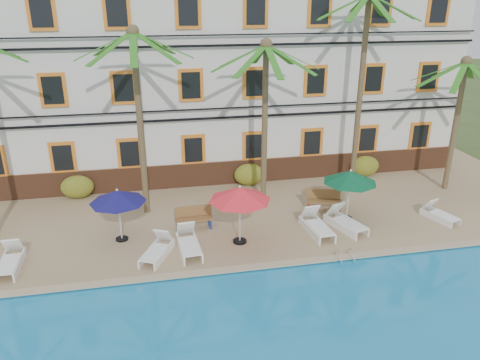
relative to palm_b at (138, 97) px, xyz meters
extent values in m
plane|color=#384C23|center=(3.87, -4.40, -5.31)|extent=(100.00, 100.00, 0.00)
cube|color=tan|center=(3.87, 0.60, -5.18)|extent=(30.00, 12.00, 0.25)
cube|color=tan|center=(3.87, -5.30, -5.03)|extent=(30.00, 0.35, 0.06)
cube|color=silver|center=(3.87, 5.60, -0.06)|extent=(25.00, 6.00, 10.00)
cube|color=brown|center=(3.87, 2.54, -4.46)|extent=(25.00, 0.12, 1.20)
cube|color=orange|center=(-3.63, 2.55, -3.16)|extent=(1.15, 0.10, 1.50)
cube|color=black|center=(-3.63, 2.50, -3.16)|extent=(0.85, 0.04, 1.20)
cube|color=orange|center=(-0.63, 2.55, -3.16)|extent=(1.15, 0.10, 1.50)
cube|color=black|center=(-0.63, 2.50, -3.16)|extent=(0.85, 0.04, 1.20)
cube|color=orange|center=(2.37, 2.55, -3.16)|extent=(1.15, 0.10, 1.50)
cube|color=black|center=(2.37, 2.50, -3.16)|extent=(0.85, 0.04, 1.20)
cube|color=orange|center=(5.37, 2.55, -3.16)|extent=(1.15, 0.10, 1.50)
cube|color=black|center=(5.37, 2.50, -3.16)|extent=(0.85, 0.04, 1.20)
cube|color=orange|center=(8.37, 2.55, -3.16)|extent=(1.15, 0.10, 1.50)
cube|color=black|center=(8.37, 2.50, -3.16)|extent=(0.85, 0.04, 1.20)
cube|color=orange|center=(11.37, 2.55, -3.16)|extent=(1.15, 0.10, 1.50)
cube|color=black|center=(11.37, 2.50, -3.16)|extent=(0.85, 0.04, 1.20)
cube|color=orange|center=(14.37, 2.55, -3.16)|extent=(1.15, 0.10, 1.50)
cube|color=black|center=(14.37, 2.50, -3.16)|extent=(0.85, 0.04, 1.20)
cube|color=orange|center=(-3.63, 2.55, -0.06)|extent=(1.15, 0.10, 1.50)
cube|color=black|center=(-3.63, 2.50, -0.06)|extent=(0.85, 0.04, 1.20)
cube|color=orange|center=(-0.63, 2.55, -0.06)|extent=(1.15, 0.10, 1.50)
cube|color=black|center=(-0.63, 2.50, -0.06)|extent=(0.85, 0.04, 1.20)
cube|color=orange|center=(2.37, 2.55, -0.06)|extent=(1.15, 0.10, 1.50)
cube|color=black|center=(2.37, 2.50, -0.06)|extent=(0.85, 0.04, 1.20)
cube|color=orange|center=(5.37, 2.55, -0.06)|extent=(1.15, 0.10, 1.50)
cube|color=black|center=(5.37, 2.50, -0.06)|extent=(0.85, 0.04, 1.20)
cube|color=orange|center=(8.37, 2.55, -0.06)|extent=(1.15, 0.10, 1.50)
cube|color=black|center=(8.37, 2.50, -0.06)|extent=(0.85, 0.04, 1.20)
cube|color=orange|center=(11.37, 2.55, -0.06)|extent=(1.15, 0.10, 1.50)
cube|color=black|center=(11.37, 2.50, -0.06)|extent=(0.85, 0.04, 1.20)
cube|color=orange|center=(14.37, 2.55, -0.06)|extent=(1.15, 0.10, 1.50)
cube|color=black|center=(14.37, 2.50, -0.06)|extent=(0.85, 0.04, 1.20)
cube|color=orange|center=(-3.63, 2.55, 3.14)|extent=(1.15, 0.10, 1.50)
cube|color=black|center=(-3.63, 2.50, 3.14)|extent=(0.85, 0.04, 1.20)
cube|color=orange|center=(-0.63, 2.55, 3.14)|extent=(1.15, 0.10, 1.50)
cube|color=black|center=(-0.63, 2.50, 3.14)|extent=(0.85, 0.04, 1.20)
cube|color=orange|center=(2.37, 2.55, 3.14)|extent=(1.15, 0.10, 1.50)
cube|color=black|center=(2.37, 2.50, 3.14)|extent=(0.85, 0.04, 1.20)
cube|color=orange|center=(5.37, 2.55, 3.14)|extent=(1.15, 0.10, 1.50)
cube|color=black|center=(5.37, 2.50, 3.14)|extent=(0.85, 0.04, 1.20)
cube|color=orange|center=(8.37, 2.55, 3.14)|extent=(1.15, 0.10, 1.50)
cube|color=black|center=(8.37, 2.50, 3.14)|extent=(0.85, 0.04, 1.20)
cube|color=orange|center=(11.37, 2.55, 3.14)|extent=(1.15, 0.10, 1.50)
cube|color=black|center=(11.37, 2.50, 3.14)|extent=(0.85, 0.04, 1.20)
cube|color=orange|center=(14.37, 2.55, 3.14)|extent=(1.15, 0.10, 1.50)
cube|color=black|center=(14.37, 2.50, 3.14)|extent=(0.85, 0.04, 1.20)
cube|color=black|center=(3.87, 2.40, -1.61)|extent=(25.00, 0.08, 0.10)
cube|color=black|center=(3.87, 2.40, -1.16)|extent=(25.00, 0.08, 0.06)
cube|color=black|center=(3.87, 2.40, 1.69)|extent=(25.00, 0.08, 0.10)
cube|color=black|center=(3.87, 2.40, 2.14)|extent=(25.00, 0.08, 0.06)
cylinder|color=brown|center=(0.00, 0.00, -1.27)|extent=(0.26, 0.26, 7.58)
sphere|color=brown|center=(0.00, 0.00, 2.52)|extent=(0.50, 0.50, 0.50)
cube|color=#276F1A|center=(0.00, 1.14, 2.00)|extent=(0.28, 2.28, 1.07)
cube|color=#276F1A|center=(-0.80, 0.80, 2.00)|extent=(1.81, 1.81, 1.07)
cube|color=#276F1A|center=(-1.14, 0.00, 2.00)|extent=(2.28, 0.28, 1.07)
cube|color=#276F1A|center=(-0.80, -0.80, 2.00)|extent=(1.81, 1.81, 1.07)
cube|color=#276F1A|center=(0.00, -1.14, 2.00)|extent=(0.28, 2.28, 1.07)
cube|color=#276F1A|center=(0.80, -0.80, 2.00)|extent=(1.81, 1.81, 1.07)
cube|color=#276F1A|center=(1.14, 0.00, 2.00)|extent=(2.28, 0.28, 1.07)
cube|color=#276F1A|center=(0.80, 0.80, 2.00)|extent=(1.81, 1.81, 1.07)
cylinder|color=brown|center=(5.22, -0.03, -1.56)|extent=(0.26, 0.26, 7.00)
sphere|color=brown|center=(5.22, -0.03, 1.95)|extent=(0.50, 0.50, 0.50)
cube|color=#276F1A|center=(5.22, 1.10, 1.42)|extent=(0.28, 2.28, 1.07)
cube|color=#276F1A|center=(4.42, 0.77, 1.42)|extent=(1.81, 1.81, 1.07)
cube|color=#276F1A|center=(4.09, -0.03, 1.42)|extent=(2.28, 0.28, 1.07)
cube|color=#276F1A|center=(4.42, -0.84, 1.42)|extent=(1.81, 1.81, 1.07)
cube|color=#276F1A|center=(5.22, -1.17, 1.42)|extent=(0.28, 2.28, 1.07)
cube|color=#276F1A|center=(6.03, -0.84, 1.42)|extent=(1.81, 1.81, 1.07)
cube|color=#276F1A|center=(6.36, -0.03, 1.42)|extent=(2.28, 0.28, 1.07)
cube|color=#276F1A|center=(6.03, 0.77, 1.42)|extent=(1.81, 1.81, 1.07)
cylinder|color=brown|center=(9.98, 0.98, -0.61)|extent=(0.26, 0.26, 8.89)
cube|color=#276F1A|center=(9.98, 2.11, 3.31)|extent=(0.28, 2.28, 1.07)
cube|color=#276F1A|center=(9.18, 1.78, 3.31)|extent=(1.81, 1.81, 1.07)
cube|color=#276F1A|center=(8.85, 0.98, 3.31)|extent=(2.28, 0.28, 1.07)
cube|color=#276F1A|center=(9.18, 0.18, 3.31)|extent=(1.81, 1.81, 1.07)
cube|color=#276F1A|center=(9.98, -0.16, 3.31)|extent=(0.28, 2.28, 1.07)
cube|color=#276F1A|center=(10.78, 0.18, 3.31)|extent=(1.81, 1.81, 1.07)
cube|color=#276F1A|center=(11.12, 0.98, 3.31)|extent=(2.28, 0.28, 1.07)
cube|color=#276F1A|center=(10.78, 1.78, 3.31)|extent=(1.81, 1.81, 1.07)
cylinder|color=brown|center=(14.39, -0.12, -2.01)|extent=(0.26, 0.26, 6.10)
sphere|color=brown|center=(14.39, -0.12, 1.05)|extent=(0.50, 0.50, 0.50)
cube|color=#276F1A|center=(14.39, 1.02, 0.52)|extent=(0.28, 2.28, 1.07)
cube|color=#276F1A|center=(13.59, 0.68, 0.52)|extent=(1.81, 1.81, 1.07)
cube|color=#276F1A|center=(13.26, -0.12, 0.52)|extent=(2.28, 0.28, 1.07)
cube|color=#276F1A|center=(13.59, -0.92, 0.52)|extent=(1.81, 1.81, 1.07)
cube|color=#276F1A|center=(15.20, 0.68, 0.52)|extent=(1.81, 1.81, 1.07)
ellipsoid|color=#265117|center=(-3.13, 2.20, -4.51)|extent=(1.50, 0.90, 1.10)
ellipsoid|color=#265117|center=(5.05, 2.20, -4.51)|extent=(1.50, 0.90, 1.10)
ellipsoid|color=#265117|center=(11.23, 2.20, -4.51)|extent=(1.50, 0.90, 1.10)
cylinder|color=black|center=(-1.00, -2.34, -5.02)|extent=(0.48, 0.48, 0.07)
cylinder|color=silver|center=(-1.00, -2.34, -4.03)|extent=(0.06, 0.06, 2.05)
cone|color=navy|center=(-1.00, -2.34, -3.22)|extent=(2.14, 2.14, 0.47)
sphere|color=silver|center=(-1.00, -2.34, -2.96)|extent=(0.10, 0.10, 0.10)
cylinder|color=black|center=(3.46, -3.42, -5.02)|extent=(0.53, 0.53, 0.08)
cylinder|color=silver|center=(3.46, -3.42, -3.93)|extent=(0.06, 0.06, 2.26)
cone|color=red|center=(3.46, -3.42, -3.03)|extent=(2.35, 2.35, 0.52)
sphere|color=silver|center=(3.46, -3.42, -2.75)|extent=(0.10, 0.10, 0.10)
cylinder|color=black|center=(8.28, -2.36, -5.02)|extent=(0.50, 0.50, 0.07)
cylinder|color=silver|center=(8.28, -2.36, -3.98)|extent=(0.06, 0.06, 2.16)
cone|color=#094F2E|center=(8.28, -2.36, -3.13)|extent=(2.25, 2.25, 0.49)
sphere|color=silver|center=(8.28, -2.36, -2.86)|extent=(0.10, 0.10, 0.10)
cube|color=white|center=(-4.71, -3.96, -4.73)|extent=(0.63, 1.34, 0.06)
cube|color=white|center=(-4.72, -3.03, -4.49)|extent=(0.62, 0.50, 0.67)
cube|color=white|center=(-5.02, -3.70, -4.90)|extent=(0.08, 1.90, 0.31)
cube|color=white|center=(-4.40, -3.70, -4.90)|extent=(0.08, 1.90, 0.31)
cube|color=white|center=(0.19, -4.14, -4.74)|extent=(1.09, 1.42, 0.06)
cube|color=white|center=(0.57, -3.33, -4.51)|extent=(0.74, 0.68, 0.64)
cube|color=white|center=(0.03, -3.78, -4.91)|extent=(0.84, 1.69, 0.30)
cube|color=white|center=(0.56, -4.04, -4.91)|extent=(0.84, 1.69, 0.30)
cube|color=white|center=(1.50, -3.97, -4.71)|extent=(0.75, 1.45, 0.07)
cube|color=white|center=(1.43, -3.00, -4.46)|extent=(0.69, 0.56, 0.70)
cube|color=white|center=(1.15, -3.73, -4.89)|extent=(0.20, 2.01, 0.33)
cube|color=white|center=(1.80, -3.68, -4.89)|extent=(0.20, 2.01, 0.33)
cube|color=white|center=(6.64, -3.55, -4.71)|extent=(0.77, 1.48, 0.07)
cube|color=white|center=(6.56, -2.57, -4.45)|extent=(0.70, 0.58, 0.71)
cube|color=white|center=(6.29, -3.30, -4.89)|extent=(0.23, 2.03, 0.33)
cube|color=white|center=(6.94, -3.25, -4.89)|extent=(0.23, 2.03, 0.33)
cube|color=white|center=(7.98, -3.43, -4.71)|extent=(1.05, 1.53, 0.06)
cube|color=white|center=(7.68, -2.51, -4.47)|extent=(0.77, 0.69, 0.70)
cube|color=white|center=(7.59, -3.27, -4.90)|extent=(0.68, 1.91, 0.32)
cube|color=white|center=(8.20, -3.07, -4.90)|extent=(0.68, 1.91, 0.32)
cube|color=white|center=(12.19, -3.40, -4.77)|extent=(0.86, 1.26, 0.05)
cube|color=white|center=(11.95, -2.64, -4.57)|extent=(0.64, 0.57, 0.57)
cube|color=white|center=(11.87, -3.27, -4.92)|extent=(0.56, 1.57, 0.27)
cube|color=white|center=(12.38, -3.11, -4.92)|extent=(0.56, 1.57, 0.27)
cube|color=olive|center=(1.86, -1.98, -4.63)|extent=(1.52, 0.54, 0.06)
cube|color=olive|center=(1.85, -1.76, -4.36)|extent=(1.50, 0.15, 0.45)
cube|color=navy|center=(1.21, -2.02, -4.86)|extent=(0.11, 0.45, 0.40)
cube|color=navy|center=(2.51, -1.94, -4.86)|extent=(0.11, 0.45, 0.40)
cube|color=olive|center=(7.66, -1.35, -4.63)|extent=(1.57, 0.83, 0.06)
cube|color=olive|center=(7.72, -1.14, -4.36)|extent=(1.46, 0.45, 0.45)
cube|color=#B22D14|center=(7.03, -1.18, -4.86)|extent=(0.19, 0.46, 0.40)
cube|color=#B22D14|center=(8.29, -1.52, -4.86)|extent=(0.19, 0.46, 0.40)
torus|color=silver|center=(6.65, -5.40, -5.06)|extent=(0.04, 0.74, 0.74)
torus|color=silver|center=(7.15, -5.40, -5.06)|extent=(0.04, 0.74, 0.74)
camera|label=1|loc=(0.35, -18.95, 3.81)|focal=35.00mm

